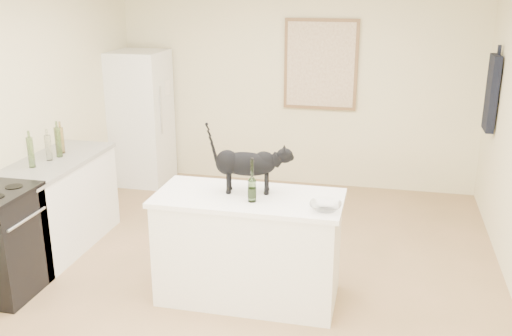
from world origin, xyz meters
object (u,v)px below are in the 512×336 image
(wine_bottle, at_px, (252,183))
(glass_bowl, at_px, (325,207))
(fridge, at_px, (140,118))
(black_cat, at_px, (246,167))

(wine_bottle, relative_size, glass_bowl, 1.29)
(wine_bottle, height_order, glass_bowl, wine_bottle)
(fridge, relative_size, glass_bowl, 7.17)
(black_cat, relative_size, glass_bowl, 2.56)
(fridge, height_order, black_cat, fridge)
(fridge, bearing_deg, black_cat, -50.79)
(black_cat, height_order, glass_bowl, black_cat)
(black_cat, bearing_deg, wine_bottle, -73.79)
(fridge, bearing_deg, wine_bottle, -51.66)
(fridge, relative_size, black_cat, 2.80)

